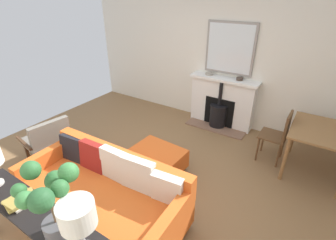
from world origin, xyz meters
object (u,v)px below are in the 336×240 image
Objects in this scene: table_lamp_far_end at (77,216)px; book_stack at (21,200)px; dining_table at (321,136)px; console_table at (37,220)px; potted_plant at (50,197)px; armchair_accent at (48,138)px; dining_chair_near_fireplace at (279,133)px; mantel_bowl_near at (209,74)px; ottoman at (159,158)px; sofa at (105,192)px; mantel_bowl_far at (240,79)px; fireplace at (221,104)px.

book_stack is at bearing -90.11° from table_lamp_far_end.
book_stack is at bearing -36.58° from dining_table.
table_lamp_far_end is (-0.00, 0.67, 0.46)m from console_table.
potted_plant reaches higher than book_stack.
dining_table is (-3.08, 1.68, -0.51)m from potted_plant.
potted_plant is (1.10, 1.94, 0.72)m from armchair_accent.
dining_chair_near_fireplace is (-3.07, 0.85, -0.60)m from table_lamp_far_end.
armchair_accent is 2.66× the size of book_stack.
ottoman is (1.97, 0.11, -0.79)m from mantel_bowl_near.
sofa is 1.29m from table_lamp_far_end.
mantel_bowl_far is 1.31m from dining_chair_near_fireplace.
table_lamp_far_end is at bearing 89.89° from book_stack.
dining_table is at bearing 118.64° from armchair_accent.
dining_table is (-3.07, 2.28, -0.14)m from book_stack.
dining_chair_near_fireplace is at bearing 146.35° from sofa.
dining_chair_near_fireplace is at bearing -89.80° from dining_table.
mantel_bowl_near is 0.08× the size of sofa.
table_lamp_far_end is at bearing 18.25° from ottoman.
mantel_bowl_near is 0.54× the size of book_stack.
table_lamp_far_end is at bearing -15.53° from dining_chair_near_fireplace.
mantel_bowl_far is at bearing 141.95° from armchair_accent.
fireplace is at bearing 172.56° from book_stack.
dining_chair_near_fireplace reaches higher than armchair_accent.
armchair_accent reaches higher than ottoman.
mantel_bowl_near is at bearing -109.12° from dining_table.
console_table is at bearing 0.04° from sofa.
dining_chair_near_fireplace is (-1.98, 3.07, 0.08)m from armchair_accent.
table_lamp_far_end reaches higher than armchair_accent.
fireplace is 1.93m from dining_table.
armchair_accent is at bearing -119.56° from potted_plant.
mantel_bowl_far is 2.18m from ottoman.
book_stack is at bearing 51.00° from armchair_accent.
sofa is 2.34× the size of dining_chair_near_fireplace.
mantel_bowl_near is at bearing -173.48° from potted_plant.
armchair_accent is at bearing -34.49° from fireplace.
ottoman is 2.09m from potted_plant.
sofa is at bearing 78.91° from armchair_accent.
mantel_bowl_far is 3.89m from book_stack.
mantel_bowl_near is 0.20× the size of ottoman.
console_table is at bearing -33.94° from dining_table.
potted_plant reaches higher than mantel_bowl_far.
dining_table is (-1.98, 3.62, 0.21)m from armchair_accent.
sofa is at bearing -3.36° from ottoman.
potted_plant is 0.74× the size of dining_chair_near_fireplace.
dining_table is 1.08× the size of dining_chair_near_fireplace.
console_table is 3.70× the size of table_lamp_far_end.
mantel_bowl_far is 0.14× the size of dining_chair_near_fireplace.
dining_chair_near_fireplace reaches higher than console_table.
console_table is at bearing -8.48° from mantel_bowl_far.
potted_plant reaches higher than ottoman.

